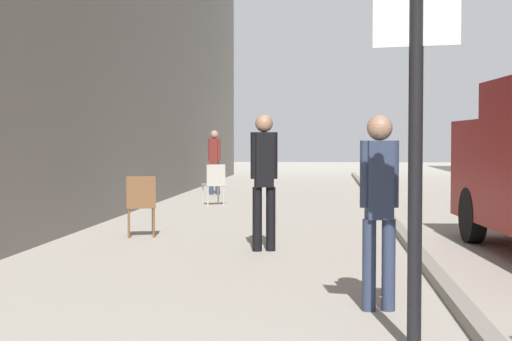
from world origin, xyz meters
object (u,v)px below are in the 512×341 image
Objects in this scene: pedestrian_mid_block at (214,158)px; cafe_chair_near_window at (214,182)px; street_sign_post at (416,131)px; pedestrian_main_foreground at (264,172)px; cafe_chair_by_doorway at (141,202)px; pedestrian_far_crossing at (379,198)px.

pedestrian_mid_block is 3.53m from cafe_chair_near_window.
street_sign_post is 2.77× the size of cafe_chair_near_window.
pedestrian_main_foreground is 1.95× the size of cafe_chair_near_window.
pedestrian_main_foreground is 1.95× the size of cafe_chair_by_doorway.
cafe_chair_near_window is (-1.72, 7.10, -0.51)m from pedestrian_main_foreground.
pedestrian_mid_block reaches higher than cafe_chair_near_window.
cafe_chair_by_doorway is (0.23, -9.26, -0.47)m from pedestrian_mid_block.
cafe_chair_by_doorway is at bearing -48.00° from street_sign_post.
street_sign_post is 2.77× the size of cafe_chair_by_doorway.
cafe_chair_by_doorway is at bearing -80.85° from pedestrian_mid_block.
pedestrian_main_foreground is 7.32m from cafe_chair_near_window.
pedestrian_main_foreground is at bearing -70.37° from pedestrian_mid_block.
pedestrian_mid_block is 1.88× the size of cafe_chair_near_window.
pedestrian_far_crossing is 5.83m from cafe_chair_by_doorway.
street_sign_post is at bearing -101.63° from cafe_chair_near_window.
pedestrian_main_foreground reaches higher than pedestrian_mid_block.
cafe_chair_by_doorway is (-3.44, 6.07, -1.00)m from street_sign_post.
cafe_chair_near_window is 5.80m from cafe_chair_by_doorway.
street_sign_post is at bearing 93.62° from pedestrian_main_foreground.
street_sign_post is (3.67, -15.33, 0.53)m from pedestrian_mid_block.
pedestrian_far_crossing is at bearing -70.29° from cafe_chair_by_doorway.
pedestrian_main_foreground is 1.04× the size of pedestrian_mid_block.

